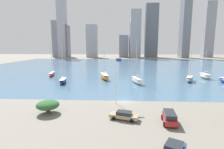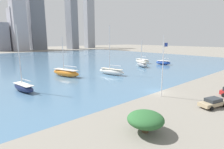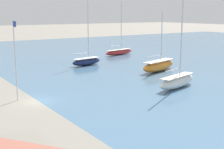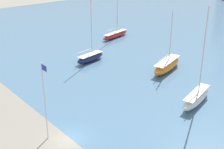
# 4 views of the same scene
# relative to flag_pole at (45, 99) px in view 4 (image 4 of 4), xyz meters

# --- Properties ---
(ground_plane) EXTENTS (500.00, 500.00, 0.00)m
(ground_plane) POSITION_rel_flag_pole_xyz_m (1.87, 2.10, -5.64)
(ground_plane) COLOR gray
(flag_pole) EXTENTS (1.24, 0.14, 10.33)m
(flag_pole) POSITION_rel_flag_pole_xyz_m (0.00, 0.00, 0.00)
(flag_pole) COLOR silver
(flag_pole) RESTS_ON ground_plane
(sailboat_orange) EXTENTS (5.22, 10.49, 11.45)m
(sailboat_orange) POSITION_rel_flag_pole_xyz_m (-5.37, 29.23, -4.54)
(sailboat_orange) COLOR orange
(sailboat_orange) RESTS_ON harbor_water
(sailboat_navy) EXTENTS (3.29, 7.66, 13.71)m
(sailboat_navy) POSITION_rel_flag_pole_xyz_m (-19.15, 20.88, -4.70)
(sailboat_navy) COLOR #19234C
(sailboat_navy) RESTS_ON harbor_water
(sailboat_red) EXTENTS (3.77, 10.24, 14.01)m
(sailboat_red) POSITION_rel_flag_pole_xyz_m (-29.43, 36.71, -4.79)
(sailboat_red) COLOR #B72828
(sailboat_red) RESTS_ON harbor_water
(sailboat_white) EXTENTS (4.19, 9.32, 14.93)m
(sailboat_white) POSITION_rel_flag_pole_xyz_m (6.50, 22.25, -4.58)
(sailboat_white) COLOR white
(sailboat_white) RESTS_ON harbor_water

